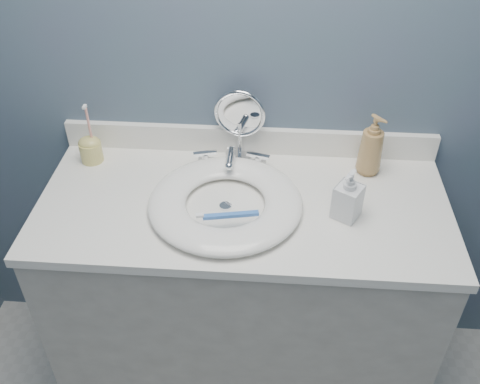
# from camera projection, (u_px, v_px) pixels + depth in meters

# --- Properties ---
(back_wall) EXTENTS (2.20, 0.02, 2.40)m
(back_wall) POSITION_uv_depth(u_px,v_px,m) (250.00, 61.00, 1.60)
(back_wall) COLOR #49616E
(back_wall) RESTS_ON ground
(vanity_cabinet) EXTENTS (1.20, 0.55, 0.85)m
(vanity_cabinet) POSITION_uv_depth(u_px,v_px,m) (243.00, 301.00, 1.87)
(vanity_cabinet) COLOR #BAB5AA
(vanity_cabinet) RESTS_ON ground
(countertop) EXTENTS (1.22, 0.57, 0.03)m
(countertop) POSITION_uv_depth(u_px,v_px,m) (243.00, 205.00, 1.59)
(countertop) COLOR white
(countertop) RESTS_ON vanity_cabinet
(backsplash) EXTENTS (1.22, 0.02, 0.09)m
(backsplash) POSITION_uv_depth(u_px,v_px,m) (249.00, 140.00, 1.76)
(backsplash) COLOR white
(backsplash) RESTS_ON countertop
(basin) EXTENTS (0.45, 0.45, 0.04)m
(basin) POSITION_uv_depth(u_px,v_px,m) (225.00, 202.00, 1.55)
(basin) COLOR white
(basin) RESTS_ON countertop
(drain) EXTENTS (0.04, 0.04, 0.01)m
(drain) POSITION_uv_depth(u_px,v_px,m) (225.00, 206.00, 1.56)
(drain) COLOR silver
(drain) RESTS_ON countertop
(faucet) EXTENTS (0.25, 0.13, 0.07)m
(faucet) POSITION_uv_depth(u_px,v_px,m) (231.00, 161.00, 1.70)
(faucet) COLOR silver
(faucet) RESTS_ON countertop
(makeup_mirror) EXTENTS (0.16, 0.09, 0.24)m
(makeup_mirror) POSITION_uv_depth(u_px,v_px,m) (240.00, 121.00, 1.69)
(makeup_mirror) COLOR silver
(makeup_mirror) RESTS_ON countertop
(soap_bottle_amber) EXTENTS (0.11, 0.11, 0.20)m
(soap_bottle_amber) POSITION_uv_depth(u_px,v_px,m) (372.00, 145.00, 1.64)
(soap_bottle_amber) COLOR #A17C49
(soap_bottle_amber) RESTS_ON countertop
(soap_bottle_clear) EXTENTS (0.10, 0.10, 0.16)m
(soap_bottle_clear) POSITION_uv_depth(u_px,v_px,m) (349.00, 194.00, 1.49)
(soap_bottle_clear) COLOR silver
(soap_bottle_clear) RESTS_ON countertop
(toothbrush_holder) EXTENTS (0.07, 0.07, 0.21)m
(toothbrush_holder) POSITION_uv_depth(u_px,v_px,m) (91.00, 148.00, 1.72)
(toothbrush_holder) COLOR #CEC167
(toothbrush_holder) RESTS_ON countertop
(toothbrush_lying) EXTENTS (0.17, 0.05, 0.02)m
(toothbrush_lying) POSITION_uv_depth(u_px,v_px,m) (228.00, 215.00, 1.47)
(toothbrush_lying) COLOR #3870C8
(toothbrush_lying) RESTS_ON basin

